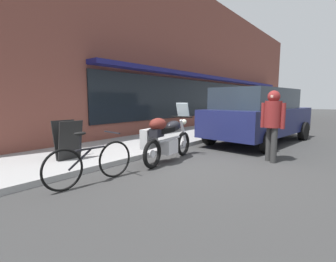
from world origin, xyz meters
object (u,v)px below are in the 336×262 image
touring_motorcycle (165,137)px  sandwich_board_sign (68,140)px  parked_minivan (259,114)px  pedestrian_walking (273,118)px  parked_bicycle (91,163)px

touring_motorcycle → sandwich_board_sign: touring_motorcycle is taller
parked_minivan → pedestrian_walking: bearing=-155.5°
pedestrian_walking → sandwich_board_sign: bearing=131.3°
parked_bicycle → parked_minivan: bearing=-8.1°
parked_bicycle → touring_motorcycle: bearing=-2.3°
sandwich_board_sign → parked_minivan: bearing=-23.1°
touring_motorcycle → pedestrian_walking: bearing=-50.4°
sandwich_board_sign → pedestrian_walking: bearing=-48.7°
pedestrian_walking → parked_bicycle: bearing=150.6°
touring_motorcycle → parked_minivan: 4.23m
sandwich_board_sign → parked_bicycle: bearing=-106.7°
parked_minivan → pedestrian_walking: 2.78m
parked_bicycle → sandwich_board_sign: 1.62m
touring_motorcycle → parked_bicycle: 2.00m
parked_bicycle → parked_minivan: 6.21m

